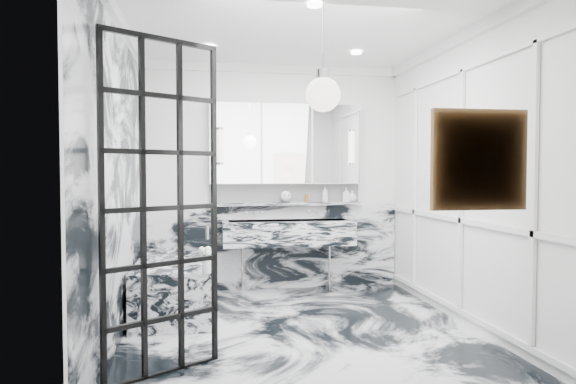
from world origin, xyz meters
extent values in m
plane|color=silver|center=(0.00, 0.00, 0.00)|extent=(3.60, 3.60, 0.00)
plane|color=white|center=(0.00, 0.00, 2.80)|extent=(3.60, 3.60, 0.00)
plane|color=white|center=(0.00, 1.80, 1.40)|extent=(3.60, 0.00, 3.60)
plane|color=white|center=(0.00, -1.80, 1.40)|extent=(3.60, 0.00, 3.60)
plane|color=white|center=(-1.60, 0.00, 1.40)|extent=(0.00, 3.60, 3.60)
plane|color=white|center=(1.60, 0.00, 1.40)|extent=(0.00, 3.60, 3.60)
cube|color=silver|center=(0.00, 1.78, 0.53)|extent=(3.18, 0.05, 1.05)
cube|color=silver|center=(-1.59, 0.00, 1.34)|extent=(0.02, 3.56, 2.68)
cube|color=white|center=(1.58, 0.00, 1.30)|extent=(0.03, 3.40, 2.30)
imported|color=#8C5919|center=(0.64, 1.71, 1.19)|extent=(0.10, 0.10, 0.20)
imported|color=#4C4C51|center=(0.92, 1.71, 1.18)|extent=(0.10, 0.10, 0.19)
imported|color=silver|center=(1.00, 1.71, 1.16)|extent=(0.13, 0.13, 0.15)
sphere|color=white|center=(0.14, 1.71, 1.17)|extent=(0.14, 0.14, 0.14)
cylinder|color=#8C5919|center=(0.41, 1.71, 1.14)|extent=(0.04, 0.04, 0.10)
cylinder|color=silver|center=(-0.85, 0.09, 0.61)|extent=(0.08, 0.08, 0.12)
cube|color=#C54414|center=(0.75, -1.76, 1.54)|extent=(0.50, 0.05, 0.50)
sphere|color=white|center=(-0.06, -1.13, 2.00)|extent=(0.24, 0.24, 0.24)
cube|color=silver|center=(0.15, 1.55, 0.73)|extent=(1.60, 0.45, 0.30)
cube|color=silver|center=(0.15, 1.72, 1.07)|extent=(1.90, 0.14, 0.04)
cube|color=white|center=(0.15, 1.78, 1.21)|extent=(1.90, 0.03, 0.23)
cube|color=white|center=(0.15, 1.73, 1.82)|extent=(1.90, 0.16, 1.00)
cylinder|color=white|center=(-0.67, 1.63, 1.78)|extent=(0.07, 0.07, 0.40)
cylinder|color=white|center=(0.97, 1.63, 1.78)|extent=(0.07, 0.07, 0.40)
cube|color=silver|center=(-1.18, 0.90, 0.28)|extent=(0.75, 1.65, 0.55)
camera|label=1|loc=(-0.88, -4.59, 1.46)|focal=32.00mm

